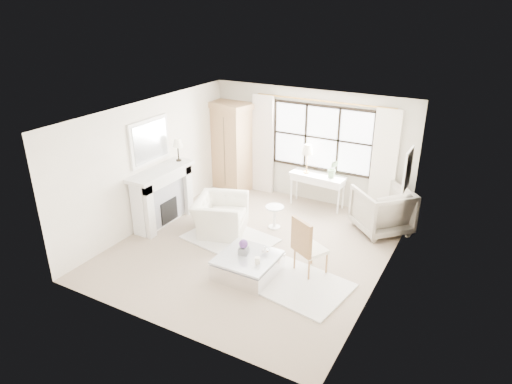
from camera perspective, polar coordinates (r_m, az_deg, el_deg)
floor at (r=9.18m, az=-0.37°, el=-6.92°), size 5.50×5.50×0.00m
ceiling at (r=8.16m, az=-0.42°, el=9.68°), size 5.50×5.50×0.00m
wall_back at (r=10.92m, az=6.73°, el=5.70°), size 5.00×0.00×5.00m
wall_front at (r=6.57m, az=-12.31°, el=-7.15°), size 5.00×0.00×5.00m
wall_left at (r=9.97m, az=-13.04°, el=3.52°), size 0.00×5.50×5.50m
wall_right at (r=7.78m, az=15.90°, el=-2.55°), size 0.00×5.50×5.50m
window_pane at (r=10.73m, az=8.23°, el=6.69°), size 2.40×0.02×1.50m
window_frame at (r=10.72m, az=8.22°, el=6.68°), size 2.50×0.04×1.50m
curtain_rod at (r=10.46m, az=8.39°, el=11.18°), size 3.30×0.04×0.04m
curtain_left at (r=11.35m, az=0.89°, el=5.94°), size 0.55×0.10×2.47m
curtain_right at (r=10.36m, az=15.70°, el=3.32°), size 0.55×0.10×2.47m
fireplace at (r=10.08m, az=-11.72°, el=-0.43°), size 0.58×1.66×1.26m
mirror_frame at (r=9.80m, az=-13.17°, el=6.19°), size 0.05×1.15×0.95m
mirror_glass at (r=9.78m, az=-13.04°, el=6.17°), size 0.02×1.00×0.80m
art_frame at (r=9.26m, az=18.45°, el=2.67°), size 0.04×0.62×0.82m
art_canvas at (r=9.26m, az=18.33°, el=2.70°), size 0.01×0.52×0.72m
mantel_lamp at (r=10.16m, az=-9.78°, el=5.97°), size 0.22×0.22×0.51m
armoire at (r=11.62m, az=-3.17°, el=5.83°), size 1.25×0.94×2.24m
console_table at (r=10.85m, az=7.63°, el=0.18°), size 1.33×0.55×0.80m
console_lamp at (r=10.61m, az=6.44°, el=5.22°), size 0.28×0.28×0.69m
orchid_plant at (r=10.50m, az=9.58°, el=2.87°), size 0.29×0.26×0.43m
side_table at (r=9.78m, az=2.34°, el=-2.75°), size 0.40×0.40×0.51m
rug_left at (r=9.48m, az=-3.26°, el=-5.84°), size 1.93×1.51×0.03m
rug_right at (r=8.11m, az=5.15°, el=-11.42°), size 1.90×1.54×0.03m
club_armchair at (r=9.64m, az=-4.46°, el=-2.92°), size 1.32×1.41×0.75m
wingback_chair at (r=9.96m, az=15.49°, el=-2.17°), size 1.48×1.48×0.97m
french_chair at (r=8.31m, az=6.70°, el=-8.12°), size 0.66×0.66×1.08m
coffee_table at (r=8.26m, az=-1.06°, el=-9.21°), size 1.01×1.01×0.38m
planter_box at (r=8.21m, az=-1.57°, el=-7.35°), size 0.19×0.19×0.12m
planter_flowers at (r=8.13m, az=-1.58°, el=-6.49°), size 0.16×0.16×0.16m
pillar_candle at (r=7.93m, az=0.16°, el=-8.55°), size 0.09×0.09×0.12m
coffee_vase at (r=8.19m, az=1.15°, el=-7.30°), size 0.15×0.15×0.15m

